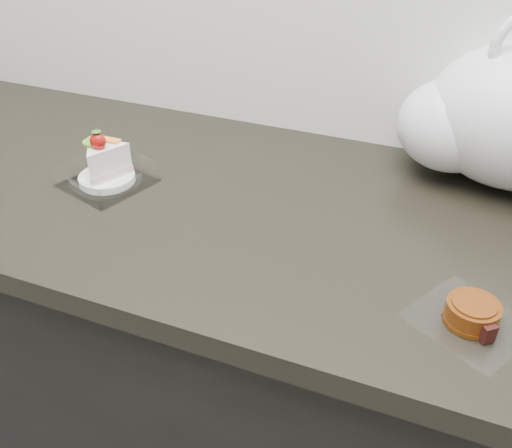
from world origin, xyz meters
TOP-DOWN VIEW (x-y plane):
  - counter at (0.00, 1.69)m, footprint 2.04×0.64m
  - cake_tray at (-0.32, 1.65)m, footprint 0.17×0.17m
  - mooncake_wrap at (0.33, 1.52)m, footprint 0.18×0.18m
  - plastic_bag at (0.34, 1.93)m, footprint 0.44×0.36m

SIDE VIEW (x-z plane):
  - counter at x=0.00m, z-range 0.00..0.90m
  - mooncake_wrap at x=0.33m, z-range 0.90..0.93m
  - cake_tray at x=-0.32m, z-range 0.87..0.98m
  - plastic_bag at x=0.34m, z-range 0.87..1.18m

